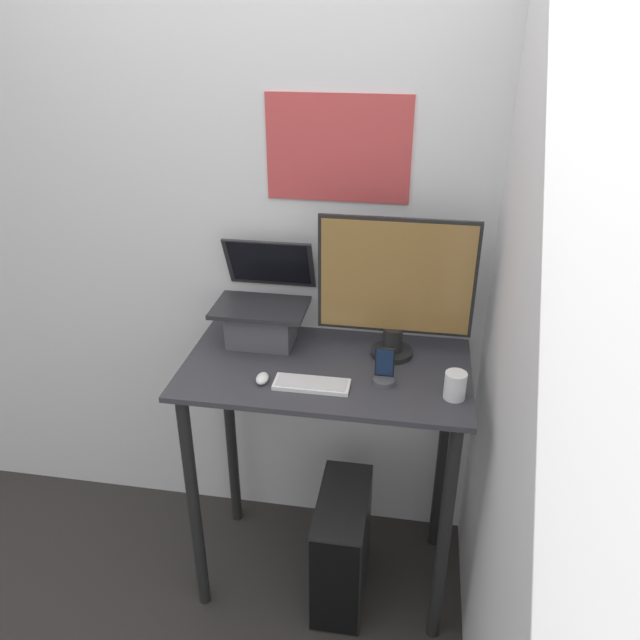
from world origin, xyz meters
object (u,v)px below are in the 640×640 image
object	(u,v)px
keyboard	(312,384)
cell_phone	(384,373)
mouse	(262,378)
laptop	(262,315)
computer_tower	(342,546)
monitor	(395,288)

from	to	relation	value
keyboard	cell_phone	xyz separation A→B (m)	(0.23, 0.06, 0.03)
mouse	cell_phone	world-z (taller)	cell_phone
laptop	keyboard	size ratio (longest dim) A/B	1.42
laptop	keyboard	distance (m)	0.38
computer_tower	monitor	bearing A→B (deg)	55.34
keyboard	cell_phone	size ratio (longest dim) A/B	1.87
laptop	mouse	world-z (taller)	laptop
laptop	cell_phone	world-z (taller)	laptop
laptop	mouse	size ratio (longest dim) A/B	5.43
monitor	mouse	bearing A→B (deg)	-148.09
computer_tower	keyboard	bearing A→B (deg)	-154.31
monitor	keyboard	xyz separation A→B (m)	(-0.25, -0.26, -0.25)
laptop	cell_phone	xyz separation A→B (m)	(0.47, -0.22, -0.07)
keyboard	computer_tower	bearing A→B (deg)	25.69
laptop	cell_phone	bearing A→B (deg)	-25.34
mouse	computer_tower	world-z (taller)	mouse
laptop	monitor	distance (m)	0.51
computer_tower	mouse	bearing A→B (deg)	-168.90
laptop	monitor	bearing A→B (deg)	-3.32
laptop	computer_tower	world-z (taller)	laptop
monitor	cell_phone	size ratio (longest dim) A/B	3.99
monitor	keyboard	bearing A→B (deg)	-134.07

